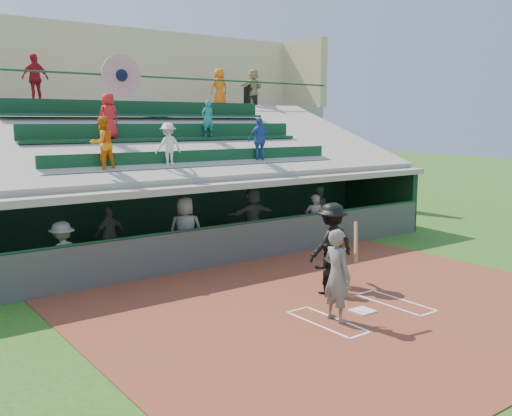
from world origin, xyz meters
TOP-DOWN VIEW (x-y plane):
  - ground at (0.00, 0.00)m, footprint 100.00×100.00m
  - dirt_slab at (0.00, 0.50)m, footprint 11.00×9.00m
  - home_plate at (0.00, 0.00)m, footprint 0.43×0.43m
  - batters_box_chalk at (0.00, 0.00)m, footprint 2.65×1.85m
  - dugout_floor at (0.00, 6.75)m, footprint 16.00×3.50m
  - concourse_slab at (0.00, 13.50)m, footprint 20.00×3.00m
  - grandstand at (-0.01, 10.51)m, footprint 20.40×10.40m
  - batter_at_plate at (-0.82, -0.06)m, footprint 0.86×0.76m
  - catcher at (0.27, 1.41)m, footprint 0.69×0.61m
  - home_umpire at (0.89, 1.87)m, footprint 1.30×0.75m
  - dugout_bench at (0.05, 7.85)m, footprint 13.83×3.98m
  - dugout_player_a at (-4.52, 5.24)m, footprint 1.15×0.82m
  - dugout_player_b at (-2.63, 7.06)m, footprint 0.97×0.51m
  - dugout_player_c at (-1.06, 5.56)m, footprint 1.10×0.95m
  - dugout_player_d at (2.02, 6.69)m, footprint 1.73×0.63m
  - dugout_player_e at (3.46, 5.33)m, footprint 0.71×0.62m
  - dugout_player_f at (4.85, 6.67)m, footprint 0.95×0.82m
  - trash_bin at (6.19, 12.55)m, footprint 0.61×0.61m
  - concourse_staff_a at (-2.70, 13.14)m, footprint 1.07×0.67m
  - concourse_staff_b at (4.80, 12.90)m, footprint 0.79×0.53m
  - concourse_staff_c at (6.20, 12.38)m, footprint 1.55×0.87m

SIDE VIEW (x-z plane):
  - ground at x=0.00m, z-range 0.00..0.00m
  - dirt_slab at x=0.00m, z-range 0.00..0.02m
  - dugout_floor at x=0.00m, z-range 0.00..0.04m
  - batters_box_chalk at x=0.00m, z-range 0.02..0.03m
  - home_plate at x=0.00m, z-range 0.02..0.05m
  - dugout_bench at x=0.05m, z-range 0.04..0.47m
  - catcher at x=0.27m, z-range 0.02..1.20m
  - dugout_player_b at x=-2.63m, z-range 0.04..1.62m
  - dugout_player_a at x=-4.52m, z-range 0.04..1.66m
  - dugout_player_e at x=3.46m, z-range 0.04..1.68m
  - dugout_player_f at x=4.85m, z-range 0.04..1.72m
  - batter_at_plate at x=-0.82m, z-range -0.02..1.93m
  - dugout_player_d at x=2.02m, z-range 0.04..1.88m
  - dugout_player_c at x=-1.06m, z-range 0.04..1.93m
  - home_umpire at x=0.89m, z-range 0.02..2.02m
  - grandstand at x=-0.01m, z-range -1.64..6.16m
  - concourse_slab at x=0.00m, z-range 0.00..4.60m
  - trash_bin at x=6.19m, z-range 4.60..5.52m
  - concourse_staff_b at x=4.80m, z-range 4.60..6.17m
  - concourse_staff_c at x=6.20m, z-range 4.60..6.20m
  - concourse_staff_a at x=-2.70m, z-range 4.60..6.30m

